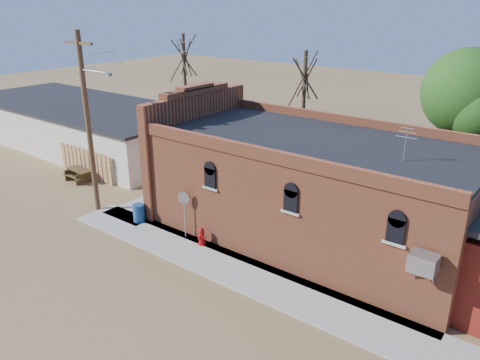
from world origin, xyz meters
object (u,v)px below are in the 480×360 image
Objects in this scene: utility_pole at (88,120)px; picnic_table at (80,173)px; fire_hydrant at (201,236)px; brick_bar at (306,186)px; stop_sign at (184,202)px; trash_barrel at (139,213)px.

picnic_table is at bearing 155.90° from utility_pole.
utility_pole is at bearing 159.40° from fire_hydrant.
picnic_table is (-14.26, -2.29, -1.87)m from brick_bar.
brick_bar is 7.27× the size of stop_sign.
stop_sign is (5.80, 0.50, -2.96)m from utility_pole.
brick_bar is at bearing 45.14° from stop_sign.
brick_bar is at bearing 23.69° from utility_pole.
fire_hydrant is 0.36× the size of stop_sign.
utility_pole is 6.53m from stop_sign.
utility_pole is at bearing -156.31° from brick_bar.
picnic_table is (-10.27, 1.50, -1.34)m from stop_sign.
trash_barrel is (-4.00, -0.12, 0.04)m from fire_hydrant.
brick_bar is 5.21m from fire_hydrant.
utility_pole is at bearing -173.55° from stop_sign.
stop_sign is at bearing 151.71° from fire_hydrant.
brick_bar is at bearing 11.81° from picnic_table.
fire_hydrant is (6.85, 0.42, -4.30)m from utility_pole.
utility_pole is 6.52m from picnic_table.
fire_hydrant is 1.70m from stop_sign.
utility_pole is 10.22× the size of trash_barrel.
stop_sign is at bearing -5.65° from picnic_table.
trash_barrel is (-2.95, -0.20, -1.29)m from stop_sign.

